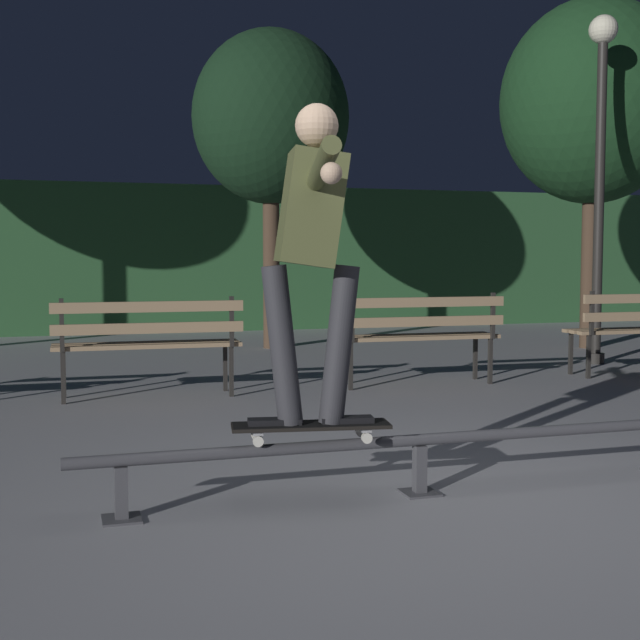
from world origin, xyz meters
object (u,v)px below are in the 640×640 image
at_px(park_bench_right_center, 419,329).
at_px(park_bench_left_center, 148,337).
at_px(grind_rail, 420,448).
at_px(tree_behind_benches, 271,119).
at_px(lamp_post_right, 601,144).
at_px(skateboarder, 311,236).
at_px(skateboard, 311,427).
at_px(tree_far_right, 593,103).

bearing_deg(park_bench_right_center, park_bench_left_center, 180.00).
height_order(grind_rail, tree_behind_benches, tree_behind_benches).
xyz_separation_m(park_bench_right_center, tree_behind_benches, (-0.54, 3.65, 2.49)).
bearing_deg(lamp_post_right, park_bench_right_center, -159.93).
height_order(grind_rail, skateboarder, skateboarder).
bearing_deg(skateboarder, lamp_post_right, 42.94).
height_order(park_bench_left_center, park_bench_right_center, same).
bearing_deg(park_bench_left_center, skateboard, -82.40).
bearing_deg(park_bench_left_center, tree_behind_benches, 61.50).
bearing_deg(skateboard, tree_behind_benches, 77.76).
bearing_deg(grind_rail, skateboarder, -179.95).
distance_m(grind_rail, park_bench_left_center, 3.56).
height_order(park_bench_left_center, tree_behind_benches, tree_behind_benches).
distance_m(tree_behind_benches, lamp_post_right, 4.18).
xyz_separation_m(skateboarder, park_bench_left_center, (-0.46, 3.40, -0.79)).
relative_size(grind_rail, park_bench_left_center, 2.20).
bearing_deg(grind_rail, skateboard, -180.00).
xyz_separation_m(park_bench_right_center, tree_far_right, (3.52, 2.43, 2.70)).
xyz_separation_m(grind_rail, tree_behind_benches, (0.94, 7.05, 2.79)).
distance_m(skateboarder, lamp_post_right, 6.49).
height_order(skateboarder, park_bench_left_center, skateboarder).
height_order(park_bench_left_center, tree_far_right, tree_far_right).
height_order(park_bench_right_center, tree_far_right, tree_far_right).
relative_size(grind_rail, skateboard, 4.41).
bearing_deg(skateboarder, grind_rail, 0.05).
relative_size(grind_rail, park_bench_right_center, 2.20).
bearing_deg(park_bench_right_center, skateboarder, -121.29).
distance_m(skateboard, lamp_post_right, 6.72).
xyz_separation_m(park_bench_left_center, park_bench_right_center, (2.52, 0.00, 0.00)).
height_order(tree_far_right, lamp_post_right, tree_far_right).
distance_m(tree_behind_benches, tree_far_right, 4.24).
bearing_deg(tree_far_right, grind_rail, -130.66).
distance_m(skateboarder, park_bench_left_center, 3.52).
bearing_deg(grind_rail, tree_behind_benches, 82.37).
height_order(tree_behind_benches, lamp_post_right, tree_behind_benches).
bearing_deg(park_bench_left_center, skateboarder, -82.35).
distance_m(grind_rail, skateboarder, 1.23).
xyz_separation_m(skateboard, tree_far_right, (5.59, 5.82, 2.85)).
relative_size(skateboard, skateboarder, 0.51).
bearing_deg(skateboarder, tree_far_right, 46.21).
xyz_separation_m(grind_rail, park_bench_left_center, (-1.04, 3.40, 0.30)).
xyz_separation_m(grind_rail, lamp_post_right, (4.09, 4.35, 2.24)).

